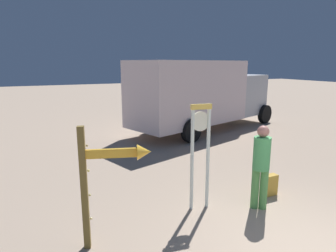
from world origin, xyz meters
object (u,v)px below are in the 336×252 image
standing_clock (200,146)px  arrow_sign (109,171)px  backpack (270,185)px  person_near_clock (261,163)px  box_truck_near (201,93)px

standing_clock → arrow_sign: size_ratio=1.07×
arrow_sign → backpack: 3.87m
person_near_clock → box_truck_near: bearing=68.6°
standing_clock → box_truck_near: 7.24m
person_near_clock → arrow_sign: bearing=179.8°
arrow_sign → box_truck_near: bearing=49.8°
backpack → box_truck_near: bearing=72.7°
arrow_sign → person_near_clock: bearing=-0.2°
standing_clock → arrow_sign: 2.02m
standing_clock → box_truck_near: bearing=58.9°
arrow_sign → person_near_clock: arrow_sign is taller
backpack → box_truck_near: size_ratio=0.06×
standing_clock → arrow_sign: bearing=-164.9°
arrow_sign → person_near_clock: size_ratio=1.16×
standing_clock → person_near_clock: bearing=-26.0°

